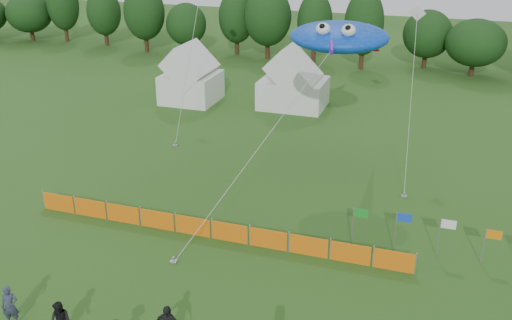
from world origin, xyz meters
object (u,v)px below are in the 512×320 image
(barrier_fence, at_px, (211,229))
(stingray_kite, at_px, (341,36))
(tent_left, at_px, (191,78))
(spectator_a, at_px, (10,306))
(tent_right, at_px, (293,84))

(barrier_fence, distance_m, stingray_kite, 13.61)
(barrier_fence, bearing_deg, stingray_kite, 67.61)
(tent_left, bearing_deg, barrier_fence, -63.26)
(spectator_a, distance_m, stingray_kite, 22.21)
(barrier_fence, height_order, stingray_kite, stingray_kite)
(spectator_a, height_order, stingray_kite, stingray_kite)
(spectator_a, xyz_separation_m, stingray_kite, (9.12, 18.76, 7.63))
(tent_right, height_order, stingray_kite, stingray_kite)
(spectator_a, bearing_deg, tent_left, 75.94)
(tent_right, height_order, barrier_fence, tent_right)
(tent_left, distance_m, barrier_fence, 23.22)
(tent_left, xyz_separation_m, stingray_kite, (14.62, -10.53, 6.50))
(tent_right, relative_size, stingray_kite, 0.27)
(tent_right, distance_m, barrier_fence, 22.06)
(tent_left, distance_m, stingray_kite, 19.15)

